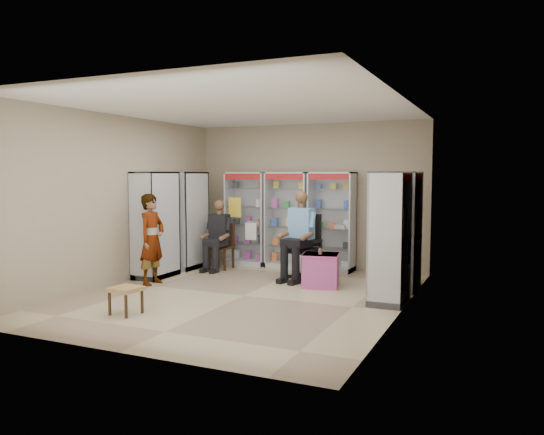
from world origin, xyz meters
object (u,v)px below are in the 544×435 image
at_px(pink_trunk, 321,270).
at_px(wooden_chair, 221,246).
at_px(woven_stool_b, 126,301).
at_px(cabinet_back_left, 248,218).
at_px(cabinet_right_far, 403,230).
at_px(cabinet_left_far, 188,220).
at_px(cabinet_right_near, 390,237).
at_px(seated_shopkeeper, 302,238).
at_px(woven_stool_a, 322,274).
at_px(cabinet_back_right, 332,222).
at_px(cabinet_back_mid, 288,220).
at_px(office_chair, 303,247).
at_px(cabinet_left_near, 155,225).
at_px(standing_man, 152,239).

bearing_deg(pink_trunk, wooden_chair, 161.32).
bearing_deg(woven_stool_b, cabinet_back_left, 94.07).
relative_size(cabinet_right_far, wooden_chair, 2.13).
relative_size(cabinet_left_far, pink_trunk, 3.35).
xyz_separation_m(cabinet_right_near, woven_stool_b, (-3.22, -2.19, -0.81)).
relative_size(seated_shopkeeper, woven_stool_a, 3.72).
bearing_deg(wooden_chair, cabinet_back_right, 18.75).
relative_size(cabinet_right_near, wooden_chair, 2.13).
bearing_deg(cabinet_right_near, cabinet_back_left, 57.72).
distance_m(cabinet_back_mid, office_chair, 1.34).
bearing_deg(cabinet_back_left, wooden_chair, -108.90).
distance_m(cabinet_left_far, cabinet_left_near, 1.10).
relative_size(cabinet_right_far, seated_shopkeeper, 1.29).
bearing_deg(cabinet_back_left, cabinet_back_right, 0.00).
xyz_separation_m(cabinet_back_right, standing_man, (-2.51, -2.58, -0.20)).
bearing_deg(cabinet_left_near, office_chair, 110.57).
height_order(woven_stool_a, woven_stool_b, woven_stool_a).
bearing_deg(cabinet_left_far, cabinet_back_mid, 116.32).
distance_m(cabinet_left_far, standing_man, 1.69).
bearing_deg(woven_stool_b, cabinet_right_far, 45.62).
relative_size(pink_trunk, woven_stool_b, 1.55).
xyz_separation_m(cabinet_back_mid, cabinet_left_near, (-1.88, -2.03, 0.00)).
height_order(cabinet_back_right, office_chair, cabinet_back_right).
height_order(cabinet_back_right, seated_shopkeeper, cabinet_back_right).
distance_m(cabinet_right_near, wooden_chair, 4.10).
relative_size(wooden_chair, woven_stool_a, 2.26).
xyz_separation_m(cabinet_left_near, office_chair, (2.61, 0.98, -0.39)).
distance_m(pink_trunk, woven_stool_a, 0.10).
xyz_separation_m(pink_trunk, woven_stool_a, (0.01, 0.06, -0.08)).
bearing_deg(wooden_chair, woven_stool_a, -17.45).
relative_size(cabinet_back_left, woven_stool_b, 5.18).
xyz_separation_m(cabinet_left_near, woven_stool_a, (3.15, 0.52, -0.79)).
bearing_deg(cabinet_back_mid, cabinet_right_far, -23.65).
relative_size(cabinet_back_mid, cabinet_left_near, 1.00).
xyz_separation_m(cabinet_back_left, cabinet_left_far, (-0.93, -0.93, 0.00)).
bearing_deg(pink_trunk, cabinet_right_near, -26.82).
bearing_deg(cabinet_right_near, cabinet_left_far, 73.75).
height_order(pink_trunk, woven_stool_a, pink_trunk).
xyz_separation_m(cabinet_back_left, woven_stool_b, (0.31, -4.42, -0.81)).
bearing_deg(cabinet_back_left, seated_shopkeeper, -33.27).
bearing_deg(cabinet_left_far, standing_man, 11.10).
xyz_separation_m(cabinet_back_mid, standing_man, (-1.56, -2.58, -0.20)).
bearing_deg(woven_stool_a, standing_man, -159.15).
bearing_deg(woven_stool_a, cabinet_right_far, 15.92).
height_order(pink_trunk, woven_stool_b, pink_trunk).
distance_m(cabinet_right_far, office_chair, 1.89).
distance_m(wooden_chair, standing_man, 1.91).
bearing_deg(cabinet_back_left, woven_stool_a, -34.19).
height_order(cabinet_left_far, woven_stool_b, cabinet_left_far).
height_order(cabinet_back_left, cabinet_right_near, same).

